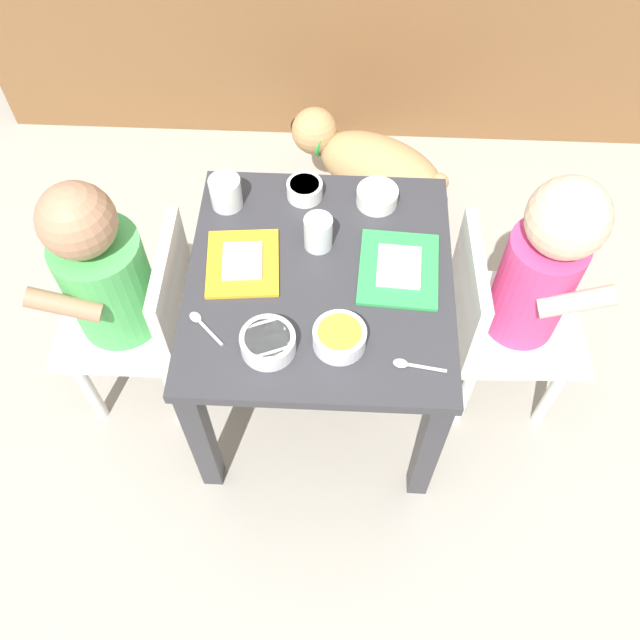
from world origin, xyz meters
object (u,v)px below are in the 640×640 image
Objects in this scene: food_tray_right at (399,268)px; veggie_bowl_near at (377,196)px; dining_table at (320,299)px; seated_child_left at (111,280)px; food_tray_left at (243,263)px; spoon_by_right_tray at (203,325)px; veggie_bowl_far at (268,342)px; water_cup_right at (226,194)px; seated_child_right at (532,279)px; dog at (369,164)px; water_cup_left at (318,234)px; cereal_bowl_left_side at (340,337)px; spoon_by_left_tray at (414,365)px; cereal_bowl_right_side at (305,189)px.

veggie_bowl_near is at bearing 103.44° from food_tray_right.
food_tray_right is at bearing 7.88° from dining_table.
food_tray_left is at bearing 6.17° from seated_child_left.
spoon_by_right_tray reaches higher than dining_table.
food_tray_right is at bearing 22.18° from spoon_by_right_tray.
veggie_bowl_far is (-0.09, -0.18, 0.10)m from dining_table.
veggie_bowl_far is at bearing -26.11° from seated_child_left.
water_cup_right is 0.32m from veggie_bowl_near.
seated_child_right is 0.66m from spoon_by_right_tray.
dog is at bearing 64.97° from food_tray_left.
water_cup_left is at bearing 95.21° from dining_table.
water_cup_left is (-0.17, 0.06, 0.03)m from food_tray_right.
dining_table is at bearing -177.03° from seated_child_right.
water_cup_left is 1.06× the size of water_cup_right.
cereal_bowl_left_side is at bearing -77.98° from water_cup_left.
water_cup_left reaches higher than spoon_by_right_tray.
dining_table is at bearing 132.15° from spoon_by_left_tray.
seated_child_right reaches higher than veggie_bowl_far.
seated_child_right reaches higher than cereal_bowl_left_side.
cereal_bowl_left_side is 1.00× the size of spoon_by_left_tray.
cereal_bowl_left_side is at bearing 162.75° from spoon_by_left_tray.
cereal_bowl_left_side is (0.47, -0.15, 0.05)m from seated_child_left.
spoon_by_right_tray is at bearing 174.04° from cereal_bowl_left_side.
veggie_bowl_far reaches higher than dining_table.
dog is at bearing 77.13° from water_cup_left.
water_cup_right is (-0.20, 0.11, -0.00)m from water_cup_left.
water_cup_left is (-0.01, 0.08, 0.11)m from dining_table.
spoon_by_left_tray is (0.02, -0.22, -0.00)m from food_tray_right.
spoon_by_left_tray reaches higher than dining_table.
water_cup_right reaches higher than food_tray_left.
veggie_bowl_near is 0.47m from spoon_by_right_tray.
cereal_bowl_left_side is (-0.11, -0.18, 0.02)m from food_tray_right.
cereal_bowl_right_side is (0.17, 0.03, -0.01)m from water_cup_right.
veggie_bowl_far is (-0.20, -0.38, 0.00)m from veggie_bowl_near.
food_tray_left is 2.34× the size of cereal_bowl_right_side.
dining_table is 5.53× the size of veggie_bowl_far.
spoon_by_left_tray is at bearing -47.85° from dining_table.
food_tray_left is 2.46× the size of water_cup_left.
cereal_bowl_right_side is 0.75× the size of veggie_bowl_far.
seated_child_right is (0.43, 0.02, 0.07)m from dining_table.
cereal_bowl_left_side is at bearing -122.38° from food_tray_right.
water_cup_right reaches higher than food_tray_right.
water_cup_right is 0.43m from cereal_bowl_left_side.
water_cup_left is 0.17m from veggie_bowl_near.
dog is 0.47m from veggie_bowl_near.
veggie_bowl_near is 1.12× the size of spoon_by_right_tray.
veggie_bowl_near is at bearing 21.53° from seated_child_left.
food_tray_right is at bearing 38.73° from veggie_bowl_far.
food_tray_right is at bearing -44.36° from cereal_bowl_right_side.
water_cup_right is (-0.05, 0.17, 0.02)m from food_tray_left.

